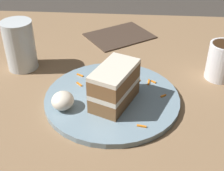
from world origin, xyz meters
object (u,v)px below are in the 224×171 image
at_px(drinking_glass, 20,48).
at_px(plate, 112,99).
at_px(cream_dollop, 63,101).
at_px(cake_slice, 115,85).
at_px(menu_card, 120,36).
at_px(coffee_mug, 222,60).
at_px(orange_garnish, 111,75).

bearing_deg(drinking_glass, plate, -118.48).
bearing_deg(cream_dollop, cake_slice, -75.76).
bearing_deg(menu_card, drinking_glass, 95.11).
xyz_separation_m(cream_dollop, coffee_mug, (0.17, -0.37, 0.02)).
distance_m(cream_dollop, coffee_mug, 0.41).
distance_m(cake_slice, drinking_glass, 0.30).
height_order(cream_dollop, drinking_glass, drinking_glass).
bearing_deg(cream_dollop, coffee_mug, -65.13).
relative_size(drinking_glass, menu_card, 0.67).
relative_size(cream_dollop, orange_garnish, 1.00).
height_order(cake_slice, drinking_glass, drinking_glass).
bearing_deg(coffee_mug, menu_card, 49.82).
bearing_deg(plate, drinking_glass, 61.52).
distance_m(cream_dollop, drinking_glass, 0.24).
height_order(drinking_glass, menu_card, drinking_glass).
bearing_deg(orange_garnish, menu_card, -1.56).
bearing_deg(drinking_glass, menu_card, -49.30).
relative_size(cake_slice, coffee_mug, 1.44).
height_order(plate, menu_card, plate).
distance_m(plate, coffee_mug, 0.30).
xyz_separation_m(orange_garnish, menu_card, (0.26, -0.01, -0.01)).
xyz_separation_m(coffee_mug, menu_card, (0.23, 0.27, -0.05)).
bearing_deg(coffee_mug, cream_dollop, 114.87).
height_order(orange_garnish, drinking_glass, drinking_glass).
height_order(orange_garnish, menu_card, orange_garnish).
distance_m(cake_slice, menu_card, 0.37).
bearing_deg(menu_card, cake_slice, 145.87).
xyz_separation_m(cake_slice, orange_garnish, (0.11, 0.02, -0.04)).
distance_m(cake_slice, orange_garnish, 0.12).
bearing_deg(menu_card, coffee_mug, -165.78).
bearing_deg(plate, cream_dollop, 114.54).
height_order(cake_slice, coffee_mug, cake_slice).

